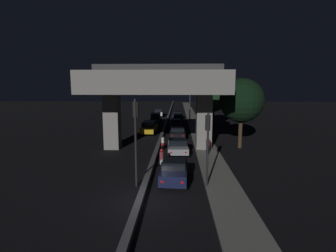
# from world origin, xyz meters

# --- Properties ---
(ground_plane) EXTENTS (200.00, 200.00, 0.00)m
(ground_plane) POSITION_xyz_m (0.00, 0.00, 0.00)
(ground_plane) COLOR black
(median_divider) EXTENTS (0.39, 126.00, 0.37)m
(median_divider) POSITION_xyz_m (0.00, 35.00, 0.18)
(median_divider) COLOR #4C4C51
(median_divider) RESTS_ON ground_plane
(sidewalk_right) EXTENTS (2.27, 126.00, 0.13)m
(sidewalk_right) POSITION_xyz_m (5.00, 28.00, 0.07)
(sidewalk_right) COLOR slate
(sidewalk_right) RESTS_ON ground_plane
(elevated_overpass) EXTENTS (13.16, 11.10, 8.65)m
(elevated_overpass) POSITION_xyz_m (0.00, 12.84, 6.46)
(elevated_overpass) COLOR gray
(elevated_overpass) RESTS_ON ground_plane
(traffic_light_left_of_median) EXTENTS (0.30, 0.49, 5.68)m
(traffic_light_left_of_median) POSITION_xyz_m (-0.59, 2.50, 3.85)
(traffic_light_left_of_median) COLOR black
(traffic_light_left_of_median) RESTS_ON ground_plane
(traffic_light_right_of_median) EXTENTS (0.30, 0.49, 4.85)m
(traffic_light_right_of_median) POSITION_xyz_m (3.97, 2.51, 3.31)
(traffic_light_right_of_median) COLOR black
(traffic_light_right_of_median) RESTS_ON ground_plane
(street_lamp) EXTENTS (2.38, 0.32, 7.01)m
(street_lamp) POSITION_xyz_m (3.76, 31.58, 4.22)
(street_lamp) COLOR #2D2D30
(street_lamp) RESTS_ON ground_plane
(car_dark_blue_lead) EXTENTS (2.05, 4.15, 1.55)m
(car_dark_blue_lead) POSITION_xyz_m (1.86, 3.31, 0.78)
(car_dark_blue_lead) COLOR #141938
(car_dark_blue_lead) RESTS_ON ground_plane
(car_silver_second) EXTENTS (2.16, 4.20, 1.44)m
(car_silver_second) POSITION_xyz_m (2.07, 10.93, 0.73)
(car_silver_second) COLOR gray
(car_silver_second) RESTS_ON ground_plane
(car_black_third) EXTENTS (2.03, 4.05, 1.35)m
(car_black_third) POSITION_xyz_m (2.03, 18.64, 0.71)
(car_black_third) COLOR black
(car_black_third) RESTS_ON ground_plane
(car_black_fourth) EXTENTS (1.95, 4.13, 1.59)m
(car_black_fourth) POSITION_xyz_m (1.71, 25.43, 0.80)
(car_black_fourth) COLOR black
(car_black_fourth) RESTS_ON ground_plane
(car_dark_red_fifth) EXTENTS (1.94, 4.59, 1.66)m
(car_dark_red_fifth) POSITION_xyz_m (2.11, 31.75, 0.86)
(car_dark_red_fifth) COLOR #591414
(car_dark_red_fifth) RESTS_ON ground_plane
(car_dark_blue_sixth) EXTENTS (2.08, 4.52, 1.43)m
(car_dark_blue_sixth) POSITION_xyz_m (1.93, 38.73, 0.76)
(car_dark_blue_sixth) COLOR #141938
(car_dark_blue_sixth) RESTS_ON ground_plane
(car_taxi_yellow_lead_oncoming) EXTENTS (2.15, 4.82, 1.69)m
(car_taxi_yellow_lead_oncoming) POSITION_xyz_m (-1.89, 21.71, 0.89)
(car_taxi_yellow_lead_oncoming) COLOR gold
(car_taxi_yellow_lead_oncoming) RESTS_ON ground_plane
(car_dark_green_second_oncoming) EXTENTS (2.02, 4.48, 1.80)m
(car_dark_green_second_oncoming) POSITION_xyz_m (-1.87, 32.13, 0.94)
(car_dark_green_second_oncoming) COLOR black
(car_dark_green_second_oncoming) RESTS_ON ground_plane
(car_white_third_oncoming) EXTENTS (1.88, 4.34, 1.79)m
(car_white_third_oncoming) POSITION_xyz_m (-2.07, 42.55, 0.92)
(car_white_third_oncoming) COLOR silver
(car_white_third_oncoming) RESTS_ON ground_plane
(motorcycle_white_filtering_near) EXTENTS (0.34, 1.91, 1.50)m
(motorcycle_white_filtering_near) POSITION_xyz_m (0.78, 6.60, 0.63)
(motorcycle_white_filtering_near) COLOR black
(motorcycle_white_filtering_near) RESTS_ON ground_plane
(motorcycle_red_filtering_mid) EXTENTS (0.33, 1.76, 1.44)m
(motorcycle_red_filtering_mid) POSITION_xyz_m (0.51, 12.82, 0.62)
(motorcycle_red_filtering_mid) COLOR black
(motorcycle_red_filtering_mid) RESTS_ON ground_plane
(pedestrian_on_sidewalk) EXTENTS (0.36, 0.36, 1.57)m
(pedestrian_on_sidewalk) POSITION_xyz_m (4.92, 10.47, 0.91)
(pedestrian_on_sidewalk) COLOR black
(pedestrian_on_sidewalk) RESTS_ON sidewalk_right
(roadside_tree_kerbside_near) EXTENTS (4.58, 4.58, 7.30)m
(roadside_tree_kerbside_near) POSITION_xyz_m (8.64, 13.59, 5.00)
(roadside_tree_kerbside_near) COLOR #38281C
(roadside_tree_kerbside_near) RESTS_ON ground_plane
(roadside_tree_kerbside_mid) EXTENTS (4.47, 4.47, 6.84)m
(roadside_tree_kerbside_mid) POSITION_xyz_m (7.74, 28.87, 4.58)
(roadside_tree_kerbside_mid) COLOR #2D2116
(roadside_tree_kerbside_mid) RESTS_ON ground_plane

